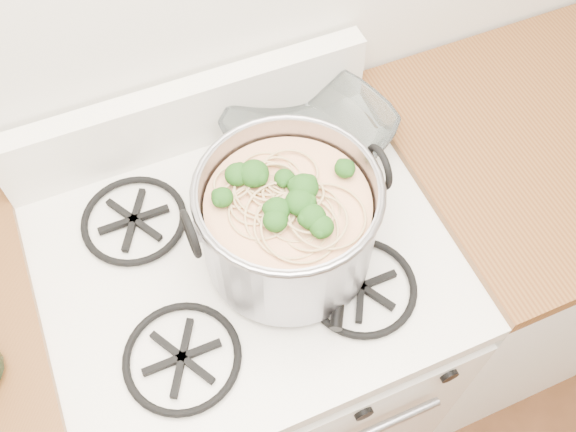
{
  "coord_description": "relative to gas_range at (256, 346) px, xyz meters",
  "views": [
    {
      "loc": [
        -0.15,
        0.7,
        1.96
      ],
      "look_at": [
        0.07,
        1.23,
        1.04
      ],
      "focal_mm": 40.0,
      "sensor_mm": 36.0,
      "label": 1
    }
  ],
  "objects": [
    {
      "name": "gas_range",
      "position": [
        0.0,
        0.0,
        0.0
      ],
      "size": [
        0.76,
        0.66,
        0.92
      ],
      "color": "white",
      "rests_on": "ground"
    },
    {
      "name": "spatula",
      "position": [
        0.22,
        0.01,
        0.5
      ],
      "size": [
        0.41,
        0.41,
        0.02
      ],
      "primitive_type": null,
      "rotation": [
        0.0,
        0.0,
        -0.53
      ],
      "color": "black",
      "rests_on": "gas_range"
    },
    {
      "name": "counter_right",
      "position": [
        0.88,
        0.0,
        0.02
      ],
      "size": [
        1.0,
        0.65,
        0.92
      ],
      "color": "silver",
      "rests_on": "ground"
    },
    {
      "name": "stock_pot",
      "position": [
        0.07,
        -0.03,
        0.59
      ],
      "size": [
        0.34,
        0.31,
        0.21
      ],
      "color": "gray",
      "rests_on": "gas_range"
    },
    {
      "name": "glass_bowl",
      "position": [
        0.21,
        0.18,
        0.5
      ],
      "size": [
        0.16,
        0.16,
        0.03
      ],
      "primitive_type": "imported",
      "rotation": [
        0.0,
        0.0,
        0.41
      ],
      "color": "white",
      "rests_on": "gas_range"
    },
    {
      "name": "counter_left",
      "position": [
        -0.51,
        0.0,
        0.02
      ],
      "size": [
        0.25,
        0.65,
        0.92
      ],
      "color": "silver",
      "rests_on": "ground"
    }
  ]
}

